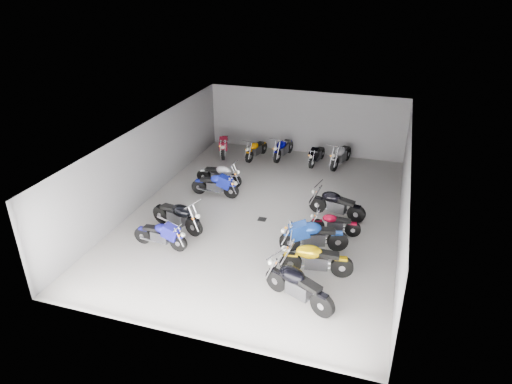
% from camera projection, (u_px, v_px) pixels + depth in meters
% --- Properties ---
extents(ground, '(14.00, 14.00, 0.00)m').
position_uv_depth(ground, '(266.00, 213.00, 17.85)').
color(ground, gray).
rests_on(ground, ground).
extents(wall_back, '(10.00, 0.10, 3.20)m').
position_uv_depth(wall_back, '(305.00, 122.00, 23.13)').
color(wall_back, slate).
rests_on(wall_back, ground).
extents(wall_left, '(0.10, 14.00, 3.20)m').
position_uv_depth(wall_left, '(148.00, 161.00, 18.50)').
color(wall_left, slate).
rests_on(wall_left, ground).
extents(wall_right, '(0.10, 14.00, 3.20)m').
position_uv_depth(wall_right, '(404.00, 194.00, 15.79)').
color(wall_right, slate).
rests_on(wall_right, ground).
extents(ceiling, '(10.00, 14.00, 0.04)m').
position_uv_depth(ceiling, '(267.00, 135.00, 16.43)').
color(ceiling, black).
rests_on(ceiling, wall_back).
extents(drain_grate, '(0.32, 0.32, 0.01)m').
position_uv_depth(drain_grate, '(262.00, 219.00, 17.42)').
color(drain_grate, black).
rests_on(drain_grate, ground).
extents(motorcycle_left_b, '(2.02, 0.42, 0.89)m').
position_uv_depth(motorcycle_left_b, '(161.00, 235.00, 15.50)').
color(motorcycle_left_b, black).
rests_on(motorcycle_left_b, ground).
extents(motorcycle_left_c, '(2.28, 0.84, 1.03)m').
position_uv_depth(motorcycle_left_c, '(177.00, 216.00, 16.53)').
color(motorcycle_left_c, black).
rests_on(motorcycle_left_c, ground).
extents(motorcycle_left_e, '(2.09, 0.40, 0.92)m').
position_uv_depth(motorcycle_left_e, '(216.00, 185.00, 19.01)').
color(motorcycle_left_e, black).
rests_on(motorcycle_left_e, ground).
extents(motorcycle_left_f, '(2.12, 0.45, 0.93)m').
position_uv_depth(motorcycle_left_f, '(219.00, 175.00, 19.94)').
color(motorcycle_left_f, black).
rests_on(motorcycle_left_f, ground).
extents(motorcycle_right_a, '(2.22, 1.15, 1.05)m').
position_uv_depth(motorcycle_right_a, '(298.00, 286.00, 12.88)').
color(motorcycle_right_a, black).
rests_on(motorcycle_right_a, ground).
extents(motorcycle_right_b, '(2.29, 0.58, 1.01)m').
position_uv_depth(motorcycle_right_b, '(315.00, 259.00, 14.08)').
color(motorcycle_right_b, black).
rests_on(motorcycle_right_b, ground).
extents(motorcycle_right_c, '(2.26, 0.89, 1.03)m').
position_uv_depth(motorcycle_right_c, '(313.00, 236.00, 15.27)').
color(motorcycle_right_c, black).
rests_on(motorcycle_right_c, ground).
extents(motorcycle_right_d, '(1.84, 0.42, 0.81)m').
position_uv_depth(motorcycle_right_d, '(334.00, 224.00, 16.24)').
color(motorcycle_right_d, black).
rests_on(motorcycle_right_d, ground).
extents(motorcycle_right_e, '(2.24, 0.64, 0.99)m').
position_uv_depth(motorcycle_right_e, '(336.00, 204.00, 17.38)').
color(motorcycle_right_e, black).
rests_on(motorcycle_right_e, ground).
extents(motorcycle_back_a, '(0.78, 2.17, 0.98)m').
position_uv_depth(motorcycle_back_a, '(224.00, 145.00, 23.27)').
color(motorcycle_back_a, black).
rests_on(motorcycle_back_a, ground).
extents(motorcycle_back_b, '(0.59, 1.98, 0.88)m').
position_uv_depth(motorcycle_back_b, '(256.00, 149.00, 22.84)').
color(motorcycle_back_b, black).
rests_on(motorcycle_back_b, ground).
extents(motorcycle_back_c, '(0.56, 2.19, 0.96)m').
position_uv_depth(motorcycle_back_c, '(283.00, 148.00, 22.85)').
color(motorcycle_back_c, black).
rests_on(motorcycle_back_c, ground).
extents(motorcycle_back_d, '(0.50, 1.93, 0.85)m').
position_uv_depth(motorcycle_back_d, '(317.00, 155.00, 22.20)').
color(motorcycle_back_d, black).
rests_on(motorcycle_back_d, ground).
extents(motorcycle_back_e, '(0.72, 2.25, 1.01)m').
position_uv_depth(motorcycle_back_e, '(341.00, 155.00, 21.91)').
color(motorcycle_back_e, black).
rests_on(motorcycle_back_e, ground).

